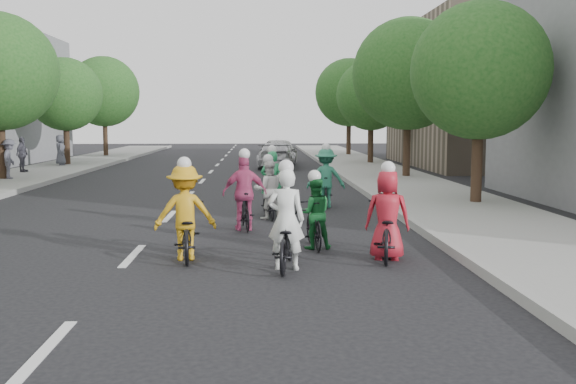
{
  "coord_description": "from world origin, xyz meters",
  "views": [
    {
      "loc": [
        2.37,
        -11.96,
        2.53
      ],
      "look_at": [
        3.01,
        1.76,
        1.0
      ],
      "focal_mm": 40.0,
      "sensor_mm": 36.0,
      "label": 1
    }
  ],
  "objects": [
    {
      "name": "follow_car_lead",
      "position": [
        3.36,
        22.39,
        0.69
      ],
      "size": [
        2.31,
        4.9,
        1.38
      ],
      "primitive_type": "imported",
      "rotation": [
        0.0,
        0.0,
        3.06
      ],
      "color": "#B4B5B9",
      "rests_on": "ground"
    },
    {
      "name": "cyclist_5",
      "position": [
        2.74,
        5.5,
        0.65
      ],
      "size": [
        0.68,
        1.63,
        1.87
      ],
      "rotation": [
        0.0,
        0.0,
        3.0
      ],
      "color": "black",
      "rests_on": "ground"
    },
    {
      "name": "spectator_0",
      "position": [
        -7.87,
        14.89,
        0.97
      ],
      "size": [
        0.78,
        1.15,
        1.64
      ],
      "primitive_type": "imported",
      "rotation": [
        0.0,
        0.0,
        1.74
      ],
      "color": "#565563",
      "rests_on": "sidewalk_left"
    },
    {
      "name": "cyclist_2",
      "position": [
        1.03,
        -0.31,
        0.69
      ],
      "size": [
        1.18,
        1.99,
        1.89
      ],
      "rotation": [
        0.0,
        0.0,
        3.25
      ],
      "color": "black",
      "rests_on": "ground"
    },
    {
      "name": "curb_left",
      "position": [
        -6.05,
        10.0,
        0.09
      ],
      "size": [
        0.18,
        80.0,
        0.18
      ],
      "primitive_type": "cube",
      "color": "#999993",
      "rests_on": "ground"
    },
    {
      "name": "ground",
      "position": [
        0.0,
        0.0,
        0.0
      ],
      "size": [
        120.0,
        120.0,
        0.0
      ],
      "primitive_type": "plane",
      "color": "black",
      "rests_on": "ground"
    },
    {
      "name": "spectator_2",
      "position": [
        -8.27,
        23.03,
        0.97
      ],
      "size": [
        0.72,
        0.91,
        1.64
      ],
      "primitive_type": "imported",
      "rotation": [
        0.0,
        0.0,
        1.85
      ],
      "color": "#4A4B56",
      "rests_on": "sidewalk_left"
    },
    {
      "name": "cyclist_0",
      "position": [
        2.84,
        -1.15,
        0.6
      ],
      "size": [
        0.88,
        1.9,
        1.88
      ],
      "rotation": [
        0.0,
        0.0,
        3.01
      ],
      "color": "black",
      "rests_on": "ground"
    },
    {
      "name": "tree_r_3",
      "position": [
        8.8,
        33.6,
        4.52
      ],
      "size": [
        4.8,
        4.8,
        6.93
      ],
      "color": "black",
      "rests_on": "ground"
    },
    {
      "name": "tree_r_0",
      "position": [
        8.8,
        6.6,
        3.96
      ],
      "size": [
        4.0,
        4.0,
        5.97
      ],
      "color": "black",
      "rests_on": "ground"
    },
    {
      "name": "cyclist_3",
      "position": [
        2.05,
        2.81,
        0.71
      ],
      "size": [
        1.07,
        1.53,
        1.9
      ],
      "rotation": [
        0.0,
        0.0,
        3.28
      ],
      "color": "black",
      "rests_on": "ground"
    },
    {
      "name": "curb_right",
      "position": [
        6.05,
        10.0,
        0.09
      ],
      "size": [
        0.18,
        80.0,
        0.18
      ],
      "primitive_type": "cube",
      "color": "#999993",
      "rests_on": "ground"
    },
    {
      "name": "tree_l_5",
      "position": [
        -8.2,
        33.0,
        4.52
      ],
      "size": [
        4.8,
        4.8,
        6.93
      ],
      "color": "black",
      "rests_on": "ground"
    },
    {
      "name": "follow_car_trail",
      "position": [
        3.52,
        26.97,
        0.74
      ],
      "size": [
        2.47,
        4.6,
        1.49
      ],
      "primitive_type": "imported",
      "rotation": [
        0.0,
        0.0,
        3.31
      ],
      "color": "silver",
      "rests_on": "ground"
    },
    {
      "name": "bldg_se",
      "position": [
        16.0,
        24.0,
        4.0
      ],
      "size": [
        10.0,
        14.0,
        8.0
      ],
      "primitive_type": "cube",
      "color": "gray",
      "rests_on": "ground"
    },
    {
      "name": "tree_r_1",
      "position": [
        8.8,
        15.6,
        4.52
      ],
      "size": [
        4.8,
        4.8,
        6.93
      ],
      "color": "black",
      "rests_on": "ground"
    },
    {
      "name": "sidewalk_right",
      "position": [
        8.0,
        10.0,
        0.07
      ],
      "size": [
        4.0,
        80.0,
        0.15
      ],
      "primitive_type": "cube",
      "color": "gray",
      "rests_on": "ground"
    },
    {
      "name": "tree_r_2",
      "position": [
        8.8,
        24.6,
        3.96
      ],
      "size": [
        4.0,
        4.0,
        5.97
      ],
      "color": "black",
      "rests_on": "ground"
    },
    {
      "name": "cyclist_6",
      "position": [
        2.62,
        4.51,
        0.59
      ],
      "size": [
        0.82,
        1.62,
        1.68
      ],
      "rotation": [
        0.0,
        0.0,
        3.29
      ],
      "color": "black",
      "rests_on": "ground"
    },
    {
      "name": "spectator_1",
      "position": [
        -8.63,
        18.41,
        0.97
      ],
      "size": [
        0.52,
        1.0,
        1.63
      ],
      "primitive_type": "imported",
      "rotation": [
        0.0,
        0.0,
        1.45
      ],
      "color": "#555361",
      "rests_on": "sidewalk_left"
    },
    {
      "name": "cyclist_4",
      "position": [
        4.71,
        -0.45,
        0.63
      ],
      "size": [
        1.06,
        2.05,
        1.81
      ],
      "rotation": [
        0.0,
        0.0,
        2.94
      ],
      "color": "black",
      "rests_on": "ground"
    },
    {
      "name": "cyclist_7",
      "position": [
        4.34,
        6.65,
        0.74
      ],
      "size": [
        1.16,
        1.54,
        1.88
      ],
      "rotation": [
        0.0,
        0.0,
        3.07
      ],
      "color": "black",
      "rests_on": "ground"
    },
    {
      "name": "tree_l_4",
      "position": [
        -8.2,
        24.0,
        3.96
      ],
      "size": [
        4.0,
        4.0,
        5.97
      ],
      "color": "black",
      "rests_on": "ground"
    },
    {
      "name": "cyclist_1",
      "position": [
        3.47,
        0.6,
        0.59
      ],
      "size": [
        0.73,
        1.63,
        1.57
      ],
      "rotation": [
        0.0,
        0.0,
        3.23
      ],
      "color": "black",
      "rests_on": "ground"
    }
  ]
}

